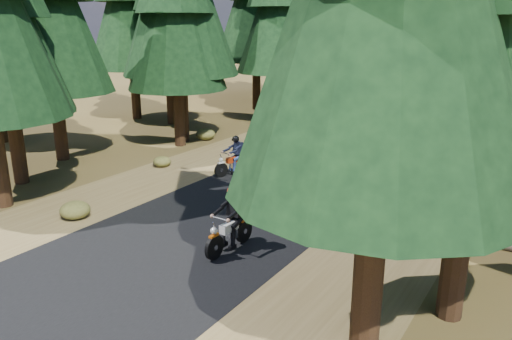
{
  "coord_description": "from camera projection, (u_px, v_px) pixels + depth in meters",
  "views": [
    {
      "loc": [
        8.22,
        -11.37,
        5.65
      ],
      "look_at": [
        0.0,
        1.5,
        1.1
      ],
      "focal_mm": 35.0,
      "sensor_mm": 36.0,
      "label": 1
    }
  ],
  "objects": [
    {
      "name": "shoulder_l",
      "position": [
        210.0,
        158.0,
        21.45
      ],
      "size": [
        3.2,
        100.0,
        0.01
      ],
      "primitive_type": "cube",
      "color": "brown",
      "rests_on": "ground"
    },
    {
      "name": "road",
      "position": [
        305.0,
        175.0,
        19.07
      ],
      "size": [
        6.0,
        100.0,
        0.01
      ],
      "primitive_type": "cube",
      "color": "black",
      "rests_on": "ground"
    },
    {
      "name": "shoulder_r",
      "position": [
        428.0,
        197.0,
        16.7
      ],
      "size": [
        3.2,
        100.0,
        0.01
      ],
      "primitive_type": "cube",
      "color": "brown",
      "rests_on": "ground"
    },
    {
      "name": "ground",
      "position": [
        229.0,
        217.0,
        15.04
      ],
      "size": [
        120.0,
        120.0,
        0.0
      ],
      "primitive_type": "plane",
      "color": "#463719",
      "rests_on": "ground"
    },
    {
      "name": "rider_follow",
      "position": [
        233.0,
        162.0,
        19.05
      ],
      "size": [
        1.03,
        1.76,
        1.5
      ],
      "rotation": [
        0.0,
        0.0,
        2.81
      ],
      "color": "maroon",
      "rests_on": "road"
    },
    {
      "name": "understory_shrubs",
      "position": [
        359.0,
        160.0,
        20.24
      ],
      "size": [
        15.28,
        29.78,
        0.61
      ],
      "color": "#474C1E",
      "rests_on": "ground"
    },
    {
      "name": "rider_lead",
      "position": [
        229.0,
        230.0,
        12.66
      ],
      "size": [
        0.64,
        1.92,
        1.69
      ],
      "rotation": [
        0.0,
        0.0,
        3.1
      ],
      "color": "silver",
      "rests_on": "road"
    }
  ]
}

